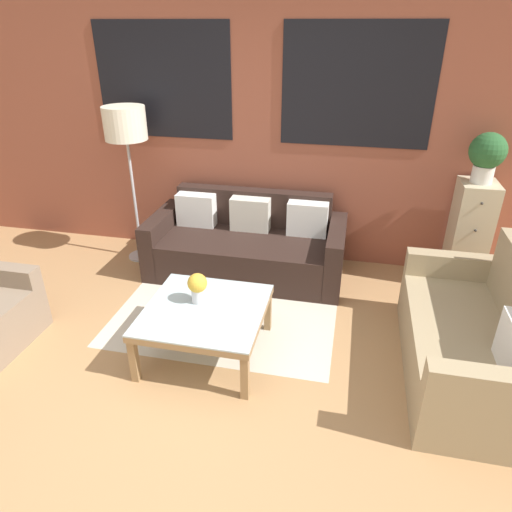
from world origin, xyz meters
The scene contains 10 objects.
ground_plane centered at (0.00, 0.00, 0.00)m, with size 16.00×16.00×0.00m, color #AD7F51.
wall_back_brick centered at (0.00, 2.44, 1.41)m, with size 8.40×0.09×2.80m.
rug centered at (0.00, 1.19, 0.00)m, with size 1.93×1.53×0.00m.
couch_dark centered at (0.00, 1.95, 0.29)m, with size 1.95×0.88×0.78m.
settee_vintage centered at (1.95, 0.74, 0.31)m, with size 0.80×1.60×0.92m.
coffee_table centered at (0.00, 0.57, 0.35)m, with size 0.89×0.89×0.41m.
floor_lamp centered at (-1.22, 2.00, 1.40)m, with size 0.41×0.41×1.61m.
drawer_cabinet centered at (2.12, 2.17, 0.52)m, with size 0.33×0.40×1.04m.
potted_plant centered at (2.12, 2.17, 1.29)m, with size 0.32×0.32×0.45m.
flower_vase centered at (-0.07, 0.65, 0.55)m, with size 0.15×0.15×0.24m.
Camera 1 is at (0.99, -2.13, 2.32)m, focal length 32.00 mm.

